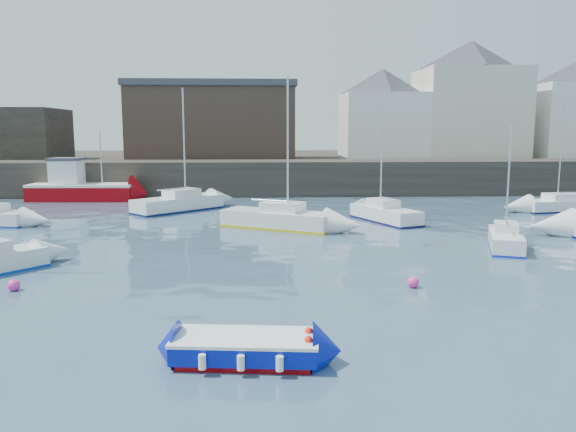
{
  "coord_description": "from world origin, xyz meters",
  "views": [
    {
      "loc": [
        -1.38,
        -15.11,
        5.62
      ],
      "look_at": [
        0.0,
        12.0,
        1.5
      ],
      "focal_mm": 35.0,
      "sensor_mm": 36.0,
      "label": 1
    }
  ],
  "objects_px": {
    "fishing_boat": "(80,187)",
    "sailboat_f": "(385,213)",
    "sailboat_c": "(506,239)",
    "sailboat_g": "(564,204)",
    "blue_dinghy": "(245,347)",
    "buoy_near": "(14,291)",
    "sailboat_b": "(278,219)",
    "buoy_mid": "(413,287)",
    "buoy_far": "(226,220)",
    "sailboat_h": "(179,203)"
  },
  "relations": [
    {
      "from": "blue_dinghy",
      "to": "buoy_near",
      "type": "relative_size",
      "value": 8.63
    },
    {
      "from": "buoy_mid",
      "to": "buoy_far",
      "type": "bearing_deg",
      "value": 115.87
    },
    {
      "from": "sailboat_b",
      "to": "buoy_near",
      "type": "xyz_separation_m",
      "value": [
        -9.83,
        -12.56,
        -0.56
      ]
    },
    {
      "from": "sailboat_f",
      "to": "sailboat_c",
      "type": "bearing_deg",
      "value": -64.35
    },
    {
      "from": "fishing_boat",
      "to": "buoy_far",
      "type": "distance_m",
      "value": 16.9
    },
    {
      "from": "sailboat_f",
      "to": "sailboat_h",
      "type": "bearing_deg",
      "value": 158.2
    },
    {
      "from": "blue_dinghy",
      "to": "buoy_mid",
      "type": "bearing_deg",
      "value": 47.11
    },
    {
      "from": "sailboat_f",
      "to": "buoy_near",
      "type": "bearing_deg",
      "value": -138.63
    },
    {
      "from": "sailboat_h",
      "to": "buoy_mid",
      "type": "distance_m",
      "value": 23.3
    },
    {
      "from": "sailboat_b",
      "to": "sailboat_f",
      "type": "height_order",
      "value": "sailboat_b"
    },
    {
      "from": "buoy_near",
      "to": "buoy_far",
      "type": "xyz_separation_m",
      "value": [
        6.58,
        15.59,
        0.0
      ]
    },
    {
      "from": "buoy_mid",
      "to": "buoy_near",
      "type": "bearing_deg",
      "value": 178.74
    },
    {
      "from": "fishing_boat",
      "to": "sailboat_c",
      "type": "height_order",
      "value": "sailboat_c"
    },
    {
      "from": "sailboat_f",
      "to": "sailboat_h",
      "type": "height_order",
      "value": "sailboat_h"
    },
    {
      "from": "sailboat_b",
      "to": "buoy_near",
      "type": "bearing_deg",
      "value": -128.04
    },
    {
      "from": "sailboat_b",
      "to": "fishing_boat",
      "type": "bearing_deg",
      "value": 137.93
    },
    {
      "from": "sailboat_c",
      "to": "sailboat_h",
      "type": "bearing_deg",
      "value": 141.9
    },
    {
      "from": "sailboat_b",
      "to": "sailboat_g",
      "type": "xyz_separation_m",
      "value": [
        20.56,
        6.11,
        -0.1
      ]
    },
    {
      "from": "sailboat_c",
      "to": "sailboat_g",
      "type": "relative_size",
      "value": 0.73
    },
    {
      "from": "sailboat_c",
      "to": "buoy_near",
      "type": "xyz_separation_m",
      "value": [
        -20.62,
        -6.24,
        -0.45
      ]
    },
    {
      "from": "blue_dinghy",
      "to": "buoy_near",
      "type": "xyz_separation_m",
      "value": [
        -8.38,
        6.68,
        -0.38
      ]
    },
    {
      "from": "buoy_near",
      "to": "buoy_far",
      "type": "height_order",
      "value": "buoy_far"
    },
    {
      "from": "fishing_boat",
      "to": "sailboat_f",
      "type": "relative_size",
      "value": 1.19
    },
    {
      "from": "sailboat_b",
      "to": "blue_dinghy",
      "type": "bearing_deg",
      "value": -94.29
    },
    {
      "from": "blue_dinghy",
      "to": "buoy_mid",
      "type": "distance_m",
      "value": 8.69
    },
    {
      "from": "buoy_near",
      "to": "fishing_boat",
      "type": "bearing_deg",
      "value": 102.58
    },
    {
      "from": "blue_dinghy",
      "to": "fishing_boat",
      "type": "relative_size",
      "value": 0.43
    },
    {
      "from": "sailboat_h",
      "to": "buoy_far",
      "type": "relative_size",
      "value": 19.7
    },
    {
      "from": "sailboat_c",
      "to": "sailboat_f",
      "type": "relative_size",
      "value": 0.82
    },
    {
      "from": "sailboat_c",
      "to": "sailboat_g",
      "type": "distance_m",
      "value": 15.81
    },
    {
      "from": "sailboat_f",
      "to": "blue_dinghy",
      "type": "bearing_deg",
      "value": -111.09
    },
    {
      "from": "sailboat_b",
      "to": "sailboat_g",
      "type": "relative_size",
      "value": 1.07
    },
    {
      "from": "sailboat_c",
      "to": "buoy_near",
      "type": "bearing_deg",
      "value": -163.16
    },
    {
      "from": "fishing_boat",
      "to": "sailboat_g",
      "type": "distance_m",
      "value": 37.29
    },
    {
      "from": "fishing_boat",
      "to": "sailboat_f",
      "type": "bearing_deg",
      "value": -28.42
    },
    {
      "from": "fishing_boat",
      "to": "buoy_mid",
      "type": "xyz_separation_m",
      "value": [
        20.28,
        -27.15,
        -1.08
      ]
    },
    {
      "from": "sailboat_b",
      "to": "sailboat_f",
      "type": "relative_size",
      "value": 1.19
    },
    {
      "from": "sailboat_g",
      "to": "buoy_far",
      "type": "bearing_deg",
      "value": -172.65
    },
    {
      "from": "blue_dinghy",
      "to": "buoy_far",
      "type": "height_order",
      "value": "blue_dinghy"
    },
    {
      "from": "sailboat_g",
      "to": "blue_dinghy",
      "type": "bearing_deg",
      "value": -130.97
    },
    {
      "from": "sailboat_g",
      "to": "sailboat_h",
      "type": "bearing_deg",
      "value": 177.09
    },
    {
      "from": "sailboat_c",
      "to": "buoy_near",
      "type": "distance_m",
      "value": 21.55
    },
    {
      "from": "blue_dinghy",
      "to": "sailboat_b",
      "type": "bearing_deg",
      "value": 85.71
    },
    {
      "from": "sailboat_f",
      "to": "buoy_near",
      "type": "height_order",
      "value": "sailboat_f"
    },
    {
      "from": "sailboat_b",
      "to": "buoy_mid",
      "type": "height_order",
      "value": "sailboat_b"
    },
    {
      "from": "sailboat_h",
      "to": "sailboat_c",
      "type": "bearing_deg",
      "value": -38.1
    },
    {
      "from": "sailboat_g",
      "to": "buoy_near",
      "type": "relative_size",
      "value": 18.75
    },
    {
      "from": "sailboat_c",
      "to": "buoy_mid",
      "type": "xyz_separation_m",
      "value": [
        -6.32,
        -6.56,
        -0.45
      ]
    },
    {
      "from": "fishing_boat",
      "to": "sailboat_b",
      "type": "height_order",
      "value": "sailboat_b"
    },
    {
      "from": "sailboat_f",
      "to": "buoy_far",
      "type": "bearing_deg",
      "value": 174.43
    }
  ]
}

